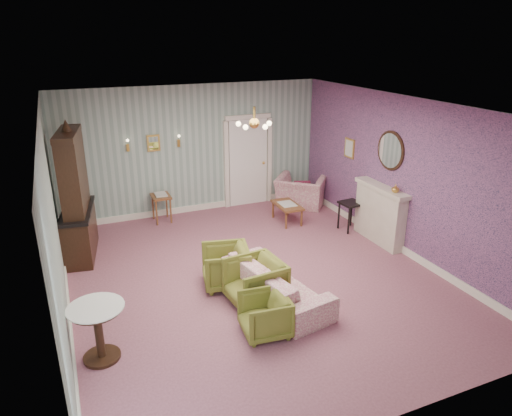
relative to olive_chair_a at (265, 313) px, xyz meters
name	(u,v)px	position (x,y,z in m)	size (l,w,h in m)	color
floor	(254,277)	(0.50, 1.54, -0.33)	(7.00, 7.00, 0.00)	#97586C
ceiling	(254,107)	(0.50, 1.54, 2.57)	(7.00, 7.00, 0.00)	white
wall_back	(194,150)	(0.50, 5.04, 1.12)	(6.00, 6.00, 0.00)	gray
wall_front	(394,307)	(0.50, -1.96, 1.12)	(6.00, 6.00, 0.00)	gray
wall_left	(54,226)	(-2.50, 1.54, 1.12)	(7.00, 7.00, 0.00)	gray
wall_right	(404,176)	(3.50, 1.54, 1.12)	(7.00, 7.00, 0.00)	gray
wall_right_floral	(403,176)	(3.48, 1.54, 1.12)	(7.00, 7.00, 0.00)	#C1609A
door	(248,161)	(1.80, 5.00, 0.75)	(1.12, 0.12, 2.16)	white
olive_chair_a	(265,313)	(0.00, 0.00, 0.00)	(0.63, 0.59, 0.65)	olive
olive_chair_b	(255,281)	(0.18, 0.76, 0.08)	(0.78, 0.73, 0.80)	olive
olive_chair_c	(226,264)	(-0.04, 1.48, 0.05)	(0.74, 0.69, 0.76)	olive
sofa_chintz	(276,277)	(0.52, 0.75, 0.08)	(2.05, 0.60, 0.80)	#AB4569
wingback_chair	(301,187)	(2.90, 4.36, 0.16)	(1.11, 0.72, 0.97)	#AB4569
dresser	(74,192)	(-2.15, 3.63, 0.92)	(0.52, 1.50, 2.50)	black
fireplace	(380,214)	(3.36, 1.94, 0.25)	(0.30, 1.40, 1.16)	beige
mantel_vase	(395,189)	(3.34, 1.54, 0.91)	(0.15, 0.15, 0.15)	gold
oval_mirror	(390,151)	(3.46, 1.94, 1.52)	(0.04, 0.76, 0.84)	white
framed_print	(350,148)	(3.47, 3.29, 1.27)	(0.04, 0.34, 0.42)	gold
coffee_table	(287,213)	(2.13, 3.56, -0.11)	(0.46, 0.82, 0.42)	brown
side_table_black	(350,216)	(3.15, 2.63, -0.01)	(0.42, 0.42, 0.63)	black
pedestal_table	(99,333)	(-2.15, 0.34, 0.06)	(0.71, 0.71, 0.78)	black
nesting_table	(162,207)	(-0.39, 4.69, 0.00)	(0.40, 0.51, 0.66)	brown
gilt_mirror_back	(154,143)	(-0.40, 5.00, 1.37)	(0.28, 0.06, 0.36)	gold
sconce_left	(128,146)	(-0.95, 4.98, 1.37)	(0.16, 0.12, 0.30)	gold
sconce_right	(179,141)	(0.15, 4.98, 1.37)	(0.16, 0.12, 0.30)	gold
chandelier	(254,125)	(0.50, 1.54, 2.30)	(0.56, 0.56, 0.36)	gold
burgundy_cushion	(302,189)	(2.85, 4.21, 0.15)	(0.38, 0.10, 0.38)	maroon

